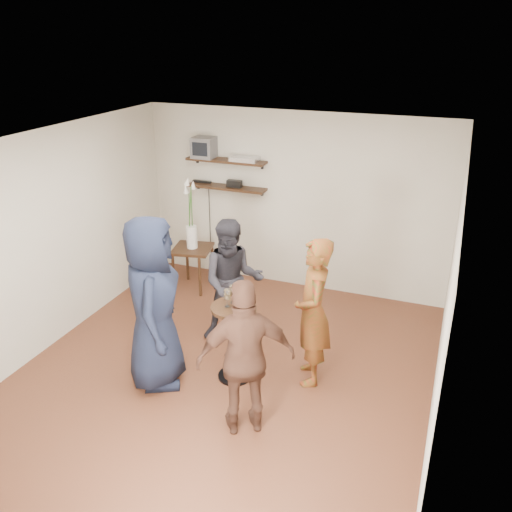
{
  "coord_description": "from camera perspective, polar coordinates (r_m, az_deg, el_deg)",
  "views": [
    {
      "loc": [
        2.19,
        -4.7,
        3.65
      ],
      "look_at": [
        0.23,
        0.4,
        1.32
      ],
      "focal_mm": 38.0,
      "sensor_mm": 36.0,
      "label": 1
    }
  ],
  "objects": [
    {
      "name": "person_dark",
      "position": [
        6.6,
        -2.47,
        -2.69
      ],
      "size": [
        0.94,
        0.85,
        1.57
      ],
      "primitive_type": "imported",
      "rotation": [
        0.0,
        0.0,
        0.42
      ],
      "color": "black",
      "rests_on": "room"
    },
    {
      "name": "dvd_deck",
      "position": [
        7.85,
        -1.19,
        10.17
      ],
      "size": [
        0.4,
        0.24,
        0.06
      ],
      "primitive_type": "cube",
      "color": "silver",
      "rests_on": "shelf_upper"
    },
    {
      "name": "wine_glass_bl",
      "position": [
        5.79,
        -2.47,
        -3.73
      ],
      "size": [
        0.07,
        0.07,
        0.2
      ],
      "color": "silver",
      "rests_on": "drinks_table"
    },
    {
      "name": "vase_lilies",
      "position": [
        7.88,
        -6.85,
        3.2
      ],
      "size": [
        0.2,
        0.21,
        1.09
      ],
      "rotation": [
        0.0,
        0.0,
        0.2
      ],
      "color": "silver",
      "rests_on": "side_table"
    },
    {
      "name": "wine_glass_fr",
      "position": [
        5.68,
        -2.05,
        -4.46
      ],
      "size": [
        0.06,
        0.06,
        0.19
      ],
      "color": "silver",
      "rests_on": "drinks_table"
    },
    {
      "name": "shelf_lower",
      "position": [
        8.07,
        -3.1,
        7.23
      ],
      "size": [
        1.2,
        0.25,
        0.04
      ],
      "primitive_type": "cube",
      "color": "black",
      "rests_on": "room"
    },
    {
      "name": "shelf_upper",
      "position": [
        7.97,
        -3.16,
        10.0
      ],
      "size": [
        1.2,
        0.25,
        0.04
      ],
      "primitive_type": "cube",
      "color": "black",
      "rests_on": "room"
    },
    {
      "name": "drinks_table",
      "position": [
        5.95,
        -2.33,
        -8.04
      ],
      "size": [
        0.49,
        0.49,
        0.9
      ],
      "color": "black",
      "rests_on": "room"
    },
    {
      "name": "person_plaid",
      "position": [
        5.83,
        6.02,
        -5.92
      ],
      "size": [
        0.58,
        0.71,
        1.67
      ],
      "primitive_type": "imported",
      "rotation": [
        0.0,
        0.0,
        -1.23
      ],
      "color": "#B21B14",
      "rests_on": "room"
    },
    {
      "name": "crt_monitor",
      "position": [
        8.08,
        -5.46,
        11.32
      ],
      "size": [
        0.32,
        0.3,
        0.3
      ],
      "primitive_type": "cube",
      "color": "#59595B",
      "rests_on": "shelf_upper"
    },
    {
      "name": "wine_glass_fl",
      "position": [
        5.72,
        -3.07,
        -4.14
      ],
      "size": [
        0.07,
        0.07,
        0.2
      ],
      "color": "silver",
      "rests_on": "drinks_table"
    },
    {
      "name": "wine_glass_br",
      "position": [
        5.73,
        -2.03,
        -4.0
      ],
      "size": [
        0.07,
        0.07,
        0.21
      ],
      "color": "silver",
      "rests_on": "drinks_table"
    },
    {
      "name": "radio",
      "position": [
        8.0,
        -2.29,
        7.61
      ],
      "size": [
        0.22,
        0.1,
        0.1
      ],
      "primitive_type": "cube",
      "color": "black",
      "rests_on": "shelf_lower"
    },
    {
      "name": "power_strip",
      "position": [
        8.28,
        -5.7,
        7.8
      ],
      "size": [
        0.3,
        0.05,
        0.03
      ],
      "primitive_type": "cube",
      "color": "black",
      "rests_on": "shelf_lower"
    },
    {
      "name": "side_table",
      "position": [
        8.04,
        -6.69,
        0.18
      ],
      "size": [
        0.64,
        0.64,
        0.65
      ],
      "rotation": [
        0.0,
        0.0,
        0.2
      ],
      "color": "black",
      "rests_on": "room"
    },
    {
      "name": "person_navy",
      "position": [
        5.81,
        -10.8,
        -4.9
      ],
      "size": [
        0.95,
        1.11,
        1.93
      ],
      "primitive_type": "imported",
      "rotation": [
        0.0,
        0.0,
        2.0
      ],
      "color": "black",
      "rests_on": "room"
    },
    {
      "name": "room",
      "position": [
        5.69,
        -3.57,
        -1.33
      ],
      "size": [
        4.58,
        5.08,
        2.68
      ],
      "color": "#4C2518",
      "rests_on": "ground"
    },
    {
      "name": "person_brown",
      "position": [
        5.12,
        -1.07,
        -10.75
      ],
      "size": [
        1.0,
        0.82,
        1.6
      ],
      "primitive_type": "imported",
      "rotation": [
        0.0,
        0.0,
        3.68
      ],
      "color": "#4D2D21",
      "rests_on": "room"
    }
  ]
}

